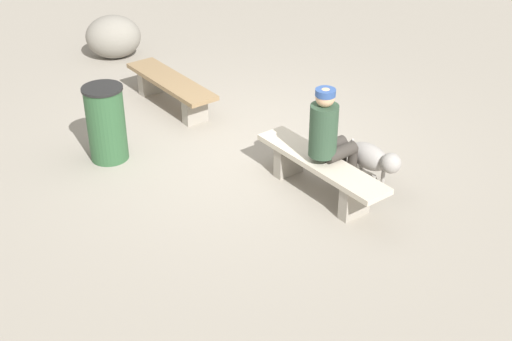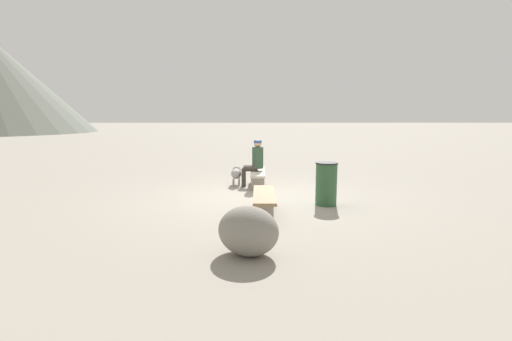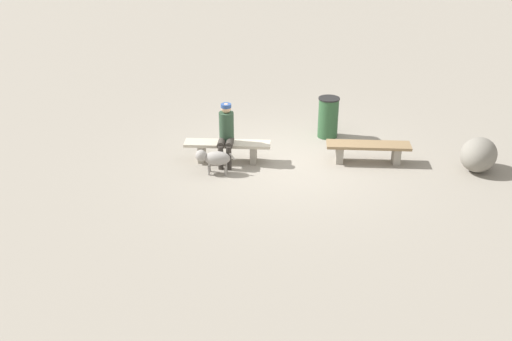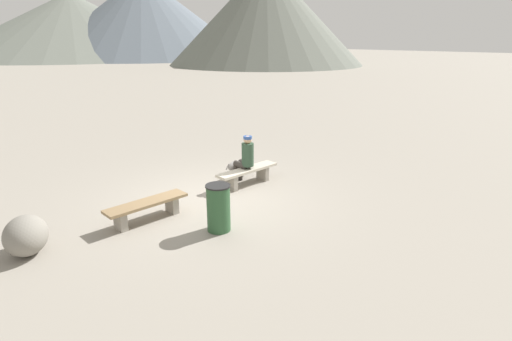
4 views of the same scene
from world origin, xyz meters
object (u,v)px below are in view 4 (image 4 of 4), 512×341
dog (238,165)px  boulder (26,235)px  bench_left (147,207)px  trash_bin (218,208)px  seated_person (245,157)px  bench_right (248,173)px

dog → boulder: (-5.34, -0.38, 0.01)m
bench_left → trash_bin: bearing=-60.2°
bench_left → seated_person: size_ratio=1.36×
trash_bin → dog: bearing=40.4°
trash_bin → boulder: trash_bin is taller
seated_person → boulder: size_ratio=1.46×
dog → trash_bin: (-2.40, -2.05, 0.13)m
dog → trash_bin: size_ratio=0.86×
bench_right → seated_person: 0.43m
boulder → seated_person: bearing=-1.5°
bench_left → dog: bearing=13.1°
dog → boulder: bearing=-176.1°
bench_right → trash_bin: 2.63m
bench_left → bench_right: size_ratio=0.97×
trash_bin → boulder: (-2.94, 1.67, -0.12)m
bench_right → seated_person: bearing=82.1°
bench_right → boulder: 5.13m
bench_right → bench_left: bearing=-177.5°
boulder → dog: bearing=4.1°
dog → trash_bin: bearing=-139.8°
bench_left → seated_person: (2.95, 0.16, 0.43)m
bench_left → trash_bin: trash_bin is taller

